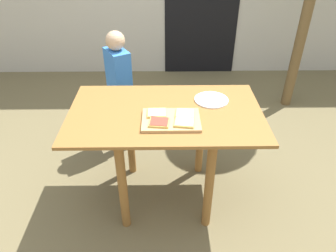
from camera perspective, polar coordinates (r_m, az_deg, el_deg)
name	(u,v)px	position (r m, az deg, el deg)	size (l,w,h in m)	color
ground_plane	(166,194)	(2.48, -0.40, -12.16)	(16.00, 16.00, 0.00)	brown
dining_table	(165,129)	(2.08, -0.46, -0.55)	(1.23, 0.73, 0.74)	brown
cutting_board	(171,120)	(1.91, 0.55, 1.09)	(0.35, 0.25, 0.02)	tan
pizza_slice_far_left	(157,113)	(1.95, -2.02, 2.36)	(0.12, 0.11, 0.02)	#D9B655
pizza_slice_near_left	(159,122)	(1.86, -1.59, 0.67)	(0.13, 0.12, 0.02)	#D9B655
pizza_slice_far_right	(185,114)	(1.94, 3.10, 2.26)	(0.13, 0.12, 0.02)	#D9B655
pizza_slice_near_right	(184,122)	(1.86, 2.98, 0.67)	(0.13, 0.12, 0.02)	#D9B655
plate_white_right	(211,100)	(2.15, 7.81, 4.70)	(0.23, 0.23, 0.01)	white
child_left	(120,85)	(2.69, -8.72, 7.25)	(0.24, 0.28, 1.05)	#3C4070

